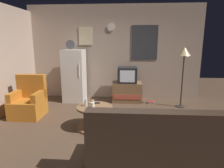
% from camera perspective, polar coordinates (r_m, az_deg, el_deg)
% --- Properties ---
extents(ground_plane, '(12.00, 12.00, 0.00)m').
position_cam_1_polar(ground_plane, '(3.98, -1.73, -13.41)').
color(ground_plane, '#4C3828').
extents(wall_with_art, '(5.20, 0.12, 2.79)m').
position_cam_1_polar(wall_with_art, '(6.04, 0.59, 9.22)').
color(wall_with_art, tan).
rests_on(wall_with_art, ground_plane).
extents(fridge, '(0.60, 0.62, 1.77)m').
position_cam_1_polar(fridge, '(5.80, -10.95, 2.44)').
color(fridge, silver).
rests_on(fridge, ground_plane).
extents(tv_stand, '(0.84, 0.53, 0.57)m').
position_cam_1_polar(tv_stand, '(5.74, 4.40, -2.29)').
color(tv_stand, brown).
rests_on(tv_stand, ground_plane).
extents(crt_tv, '(0.54, 0.51, 0.44)m').
position_cam_1_polar(crt_tv, '(5.63, 4.47, 2.68)').
color(crt_tv, black).
rests_on(crt_tv, tv_stand).
extents(standing_lamp, '(0.32, 0.32, 1.59)m').
position_cam_1_polar(standing_lamp, '(5.37, 20.32, 7.61)').
color(standing_lamp, '#332D28').
rests_on(standing_lamp, ground_plane).
extents(coffee_table, '(0.72, 0.72, 0.46)m').
position_cam_1_polar(coffee_table, '(4.02, -5.04, -9.65)').
color(coffee_table, brown).
rests_on(coffee_table, ground_plane).
extents(wine_glass, '(0.05, 0.05, 0.15)m').
position_cam_1_polar(wine_glass, '(3.96, -7.60, -5.33)').
color(wine_glass, silver).
rests_on(wine_glass, coffee_table).
extents(mug_ceramic_white, '(0.08, 0.08, 0.09)m').
position_cam_1_polar(mug_ceramic_white, '(3.91, -5.69, -5.99)').
color(mug_ceramic_white, silver).
rests_on(mug_ceramic_white, coffee_table).
extents(mug_ceramic_tan, '(0.08, 0.08, 0.09)m').
position_cam_1_polar(mug_ceramic_tan, '(4.06, -5.73, -5.28)').
color(mug_ceramic_tan, tan).
rests_on(mug_ceramic_tan, coffee_table).
extents(remote_control, '(0.16, 0.07, 0.02)m').
position_cam_1_polar(remote_control, '(4.11, -4.64, -5.53)').
color(remote_control, black).
rests_on(remote_control, coffee_table).
extents(armchair, '(0.68, 0.68, 0.96)m').
position_cam_1_polar(armchair, '(5.01, -23.11, -4.82)').
color(armchair, '#B2661E').
rests_on(armchair, ground_plane).
extents(couch, '(1.70, 0.80, 0.92)m').
position_cam_1_polar(couch, '(2.85, 11.38, -17.75)').
color(couch, '#38281E').
rests_on(couch, ground_plane).
extents(book_stack, '(0.21, 0.16, 0.06)m').
position_cam_1_polar(book_stack, '(5.68, 11.28, -5.34)').
color(book_stack, '#939353').
rests_on(book_stack, ground_plane).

